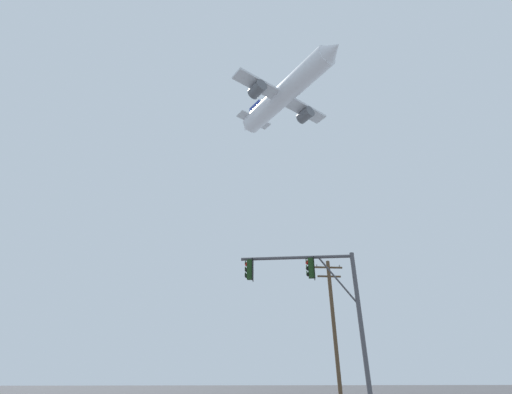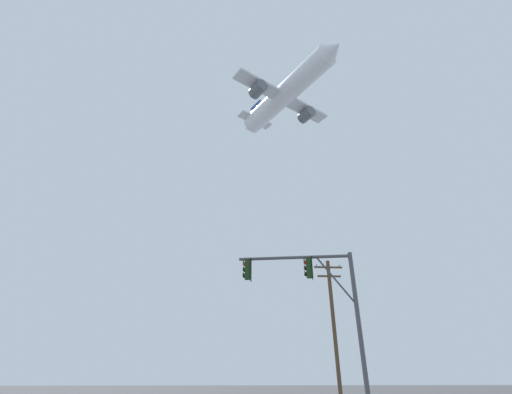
{
  "view_description": "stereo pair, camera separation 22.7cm",
  "coord_description": "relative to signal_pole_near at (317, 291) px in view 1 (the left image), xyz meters",
  "views": [
    {
      "loc": [
        0.18,
        -6.55,
        1.5
      ],
      "look_at": [
        2.16,
        21.26,
        16.01
      ],
      "focal_mm": 24.39,
      "sensor_mm": 36.0,
      "label": 1
    },
    {
      "loc": [
        0.41,
        -6.56,
        1.5
      ],
      "look_at": [
        2.16,
        21.26,
        16.01
      ],
      "focal_mm": 24.39,
      "sensor_mm": 36.0,
      "label": 2
    }
  ],
  "objects": [
    {
      "name": "airplane",
      "position": [
        4.56,
        30.85,
        41.87
      ],
      "size": [
        18.34,
        23.75,
        7.1
      ],
      "color": "white"
    },
    {
      "name": "utility_pole",
      "position": [
        3.6,
        10.34,
        0.12
      ],
      "size": [
        2.2,
        0.28,
        9.59
      ],
      "color": "brown",
      "rests_on": "ground"
    },
    {
      "name": "signal_pole_near",
      "position": [
        0.0,
        0.0,
        0.0
      ],
      "size": [
        5.27,
        1.1,
        6.7
      ],
      "color": "#4C4C51",
      "rests_on": "ground"
    }
  ]
}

